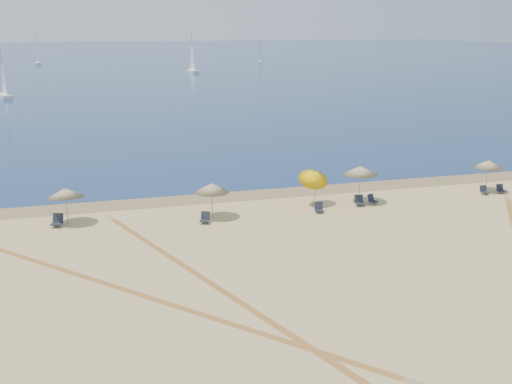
# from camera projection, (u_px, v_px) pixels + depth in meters

# --- Properties ---
(ocean) EXTENTS (500.00, 500.00, 0.00)m
(ocean) POSITION_uv_depth(u_px,v_px,m) (114.00, 56.00, 228.17)
(ocean) COLOR #0C2151
(ocean) RESTS_ON ground
(wet_sand) EXTENTS (500.00, 500.00, 0.00)m
(wet_sand) POSITION_uv_depth(u_px,v_px,m) (241.00, 195.00, 41.51)
(wet_sand) COLOR olive
(wet_sand) RESTS_ON ground
(umbrella_1) EXTENTS (2.18, 2.22, 2.27)m
(umbrella_1) POSITION_uv_depth(u_px,v_px,m) (65.00, 193.00, 35.10)
(umbrella_1) COLOR gray
(umbrella_1) RESTS_ON ground
(umbrella_2) EXTENTS (2.10, 2.10, 2.23)m
(umbrella_2) POSITION_uv_depth(u_px,v_px,m) (212.00, 188.00, 36.17)
(umbrella_2) COLOR gray
(umbrella_2) RESTS_ON ground
(umbrella_3) EXTENTS (1.93, 2.08, 2.68)m
(umbrella_3) POSITION_uv_depth(u_px,v_px,m) (314.00, 176.00, 38.61)
(umbrella_3) COLOR gray
(umbrella_3) RESTS_ON ground
(umbrella_4) EXTENTS (2.29, 2.29, 2.53)m
(umbrella_4) POSITION_uv_depth(u_px,v_px,m) (361.00, 170.00, 39.24)
(umbrella_4) COLOR gray
(umbrella_4) RESTS_ON ground
(umbrella_5) EXTENTS (2.01, 2.01, 2.33)m
(umbrella_5) POSITION_uv_depth(u_px,v_px,m) (488.00, 164.00, 41.90)
(umbrella_5) COLOR gray
(umbrella_5) RESTS_ON ground
(chair_1) EXTENTS (0.79, 0.86, 0.74)m
(chair_1) POSITION_uv_depth(u_px,v_px,m) (57.00, 221.00, 35.01)
(chair_1) COLOR black
(chair_1) RESTS_ON ground
(chair_2) EXTENTS (0.75, 0.80, 0.67)m
(chair_2) POSITION_uv_depth(u_px,v_px,m) (205.00, 218.00, 35.61)
(chair_2) COLOR black
(chair_2) RESTS_ON ground
(chair_3) EXTENTS (0.67, 0.73, 0.64)m
(chair_3) POSITION_uv_depth(u_px,v_px,m) (319.00, 208.00, 37.65)
(chair_3) COLOR black
(chair_3) RESTS_ON ground
(chair_4) EXTENTS (0.66, 0.74, 0.69)m
(chair_4) POSITION_uv_depth(u_px,v_px,m) (359.00, 201.00, 39.04)
(chair_4) COLOR black
(chair_4) RESTS_ON ground
(chair_5) EXTENTS (0.71, 0.75, 0.62)m
(chair_5) POSITION_uv_depth(u_px,v_px,m) (372.00, 199.00, 39.49)
(chair_5) COLOR black
(chair_5) RESTS_ON ground
(chair_6) EXTENTS (0.52, 0.60, 0.60)m
(chair_6) POSITION_uv_depth(u_px,v_px,m) (484.00, 190.00, 41.67)
(chair_6) COLOR black
(chair_6) RESTS_ON ground
(chair_7) EXTENTS (0.54, 0.62, 0.61)m
(chair_7) POSITION_uv_depth(u_px,v_px,m) (501.00, 189.00, 41.96)
(chair_7) COLOR black
(chair_7) RESTS_ON ground
(sailboat_0) EXTENTS (1.96, 6.12, 8.97)m
(sailboat_0) POSITION_uv_depth(u_px,v_px,m) (38.00, 55.00, 176.24)
(sailboat_0) COLOR white
(sailboat_0) RESTS_ON ocean
(sailboat_1) EXTENTS (2.20, 6.23, 9.08)m
(sailboat_1) POSITION_uv_depth(u_px,v_px,m) (192.00, 61.00, 146.57)
(sailboat_1) COLOR white
(sailboat_1) RESTS_ON ocean
(sailboat_2) EXTENTS (2.86, 5.35, 7.73)m
(sailboat_2) POSITION_uv_depth(u_px,v_px,m) (260.00, 55.00, 183.87)
(sailboat_2) COLOR white
(sailboat_2) RESTS_ON ocean
(sailboat_3) EXTENTS (2.79, 5.61, 8.09)m
(sailboat_3) POSITION_uv_depth(u_px,v_px,m) (4.00, 83.00, 95.83)
(sailboat_3) COLOR white
(sailboat_3) RESTS_ON ocean
(tire_tracks) EXTENTS (58.66, 43.91, 0.00)m
(tire_tracks) POSITION_uv_depth(u_px,v_px,m) (297.00, 287.00, 26.96)
(tire_tracks) COLOR tan
(tire_tracks) RESTS_ON ground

